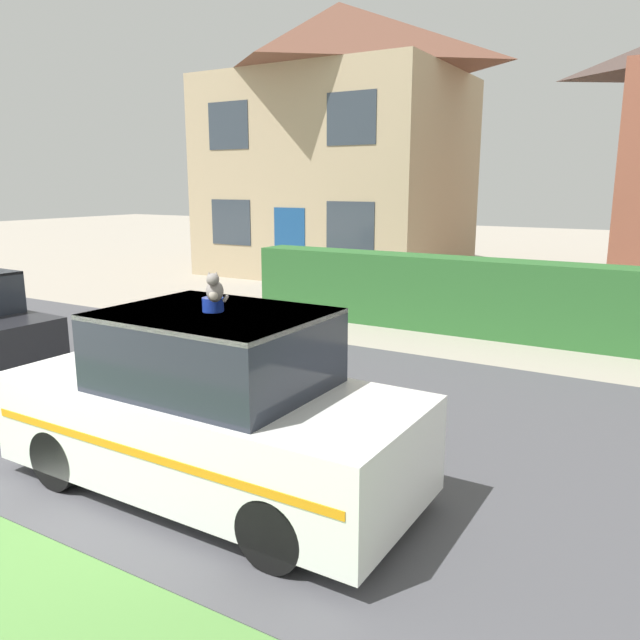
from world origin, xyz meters
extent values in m
cube|color=#4C4C51|center=(0.00, 4.21, 0.01)|extent=(28.00, 6.51, 0.01)
cube|color=#2D662D|center=(1.32, 9.43, 0.70)|extent=(8.71, 0.78, 1.40)
cylinder|color=black|center=(0.13, 2.94, 0.29)|extent=(0.56, 0.20, 0.56)
cylinder|color=black|center=(0.12, 1.55, 0.29)|extent=(0.56, 0.20, 0.56)
cylinder|color=black|center=(2.51, 2.94, 0.29)|extent=(0.56, 0.20, 0.56)
cylinder|color=black|center=(2.51, 1.54, 0.29)|extent=(0.56, 0.20, 0.56)
cube|color=white|center=(1.32, 2.24, 0.59)|extent=(3.85, 1.60, 0.84)
cube|color=#232833|center=(1.42, 2.24, 1.34)|extent=(1.84, 1.44, 0.66)
cube|color=white|center=(1.42, 2.24, 1.65)|extent=(1.84, 1.44, 0.04)
cube|color=orange|center=(1.32, 3.04, 0.65)|extent=(3.66, 0.02, 0.07)
cube|color=orange|center=(1.32, 1.44, 0.65)|extent=(3.66, 0.02, 0.07)
cylinder|color=#1933A5|center=(1.42, 2.24, 1.73)|extent=(0.18, 0.18, 0.12)
ellipsoid|color=gray|center=(1.57, 2.10, 1.88)|extent=(0.23, 0.25, 0.18)
ellipsoid|color=beige|center=(1.61, 2.04, 1.87)|extent=(0.10, 0.09, 0.10)
sphere|color=gray|center=(1.61, 2.03, 1.99)|extent=(0.10, 0.10, 0.10)
cone|color=gray|center=(1.59, 2.01, 2.03)|extent=(0.04, 0.04, 0.04)
cone|color=gray|center=(1.64, 2.04, 2.03)|extent=(0.04, 0.04, 0.04)
cylinder|color=gray|center=(1.59, 2.20, 1.81)|extent=(0.11, 0.16, 0.03)
cylinder|color=black|center=(-3.35, 3.65, 0.32)|extent=(0.62, 0.22, 0.62)
cube|color=tan|center=(-4.78, 15.52, 2.93)|extent=(7.13, 5.69, 5.87)
pyramid|color=brown|center=(-4.78, 15.52, 6.91)|extent=(7.49, 5.98, 2.07)
cube|color=navy|center=(-4.70, 12.66, 1.05)|extent=(1.00, 0.02, 2.10)
cube|color=#333D47|center=(-6.74, 12.66, 1.64)|extent=(1.40, 0.02, 1.30)
cube|color=#333D47|center=(-2.82, 12.66, 1.64)|extent=(1.40, 0.02, 1.30)
cube|color=#333D47|center=(-6.74, 12.66, 4.34)|extent=(1.40, 0.02, 1.30)
cube|color=#333D47|center=(-2.82, 12.66, 4.34)|extent=(1.40, 0.02, 1.30)
camera|label=1|loc=(4.86, -1.76, 2.73)|focal=35.00mm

